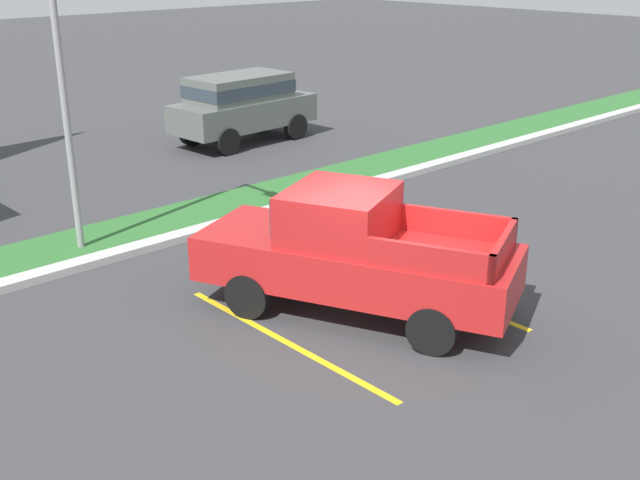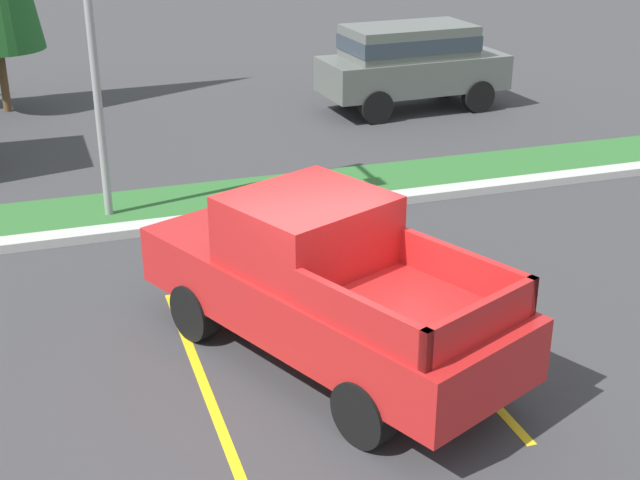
# 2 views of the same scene
# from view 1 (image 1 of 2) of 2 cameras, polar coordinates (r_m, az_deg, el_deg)

# --- Properties ---
(ground_plane) EXTENTS (120.00, 120.00, 0.00)m
(ground_plane) POSITION_cam_1_polar(r_m,az_deg,el_deg) (12.92, 2.76, -5.53)
(ground_plane) COLOR #38383A
(parking_line_near) EXTENTS (0.12, 4.80, 0.01)m
(parking_line_near) POSITION_cam_1_polar(r_m,az_deg,el_deg) (12.11, -2.63, -7.43)
(parking_line_near) COLOR yellow
(parking_line_near) RESTS_ON ground
(parking_line_far) EXTENTS (0.12, 4.80, 0.01)m
(parking_line_far) POSITION_cam_1_polar(r_m,az_deg,el_deg) (14.09, 7.05, -3.34)
(parking_line_far) COLOR yellow
(parking_line_far) RESTS_ON ground
(curb_strip) EXTENTS (56.00, 0.40, 0.15)m
(curb_strip) POSITION_cam_1_polar(r_m,az_deg,el_deg) (16.49, -9.67, 0.44)
(curb_strip) COLOR #B2B2AD
(curb_strip) RESTS_ON ground
(grass_median) EXTENTS (56.00, 1.80, 0.06)m
(grass_median) POSITION_cam_1_polar(r_m,az_deg,el_deg) (17.39, -11.67, 1.22)
(grass_median) COLOR #2D662D
(grass_median) RESTS_ON ground
(pickup_truck_main) EXTENTS (3.85, 5.53, 2.10)m
(pickup_truck_main) POSITION_cam_1_polar(r_m,az_deg,el_deg) (12.64, 2.45, -0.98)
(pickup_truck_main) COLOR black
(pickup_truck_main) RESTS_ON ground
(suv_distant) EXTENTS (4.70, 2.17, 2.10)m
(suv_distant) POSITION_cam_1_polar(r_m,az_deg,el_deg) (24.24, -5.76, 10.00)
(suv_distant) COLOR black
(suv_distant) RESTS_ON ground
(street_light) EXTENTS (0.24, 1.49, 6.61)m
(street_light) POSITION_cam_1_polar(r_m,az_deg,el_deg) (15.32, -18.40, 12.74)
(street_light) COLOR gray
(street_light) RESTS_ON ground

